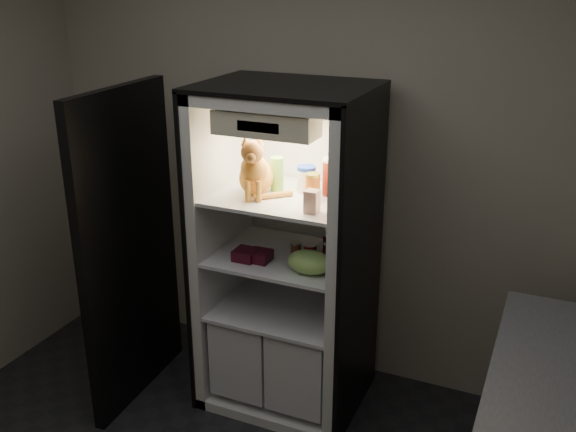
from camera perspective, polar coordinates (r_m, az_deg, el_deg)
name	(u,v)px	position (r m, az deg, el deg)	size (l,w,h in m)	color
room_shell	(125,217)	(2.26, -14.25, -0.09)	(3.60, 3.60, 3.60)	white
refrigerator	(289,274)	(3.68, 0.06, -5.15)	(0.90, 0.72, 1.88)	white
fridge_door	(129,252)	(3.78, -13.94, -3.08)	(0.11, 0.87, 1.85)	black
tabby_cat	(255,172)	(3.39, -2.91, 3.94)	(0.33, 0.35, 0.36)	orange
parmesan_shaker	(277,174)	(3.47, -0.98, 3.73)	(0.07, 0.07, 0.19)	green
mayo_tub	(306,179)	(3.47, 1.64, 3.32)	(0.10, 0.10, 0.14)	white
salsa_jar	(313,186)	(3.36, 2.21, 2.66)	(0.08, 0.08, 0.14)	maroon
pepper_jar	(333,177)	(3.42, 4.05, 3.52)	(0.12, 0.12, 0.20)	#9C2514
cream_carton	(312,202)	(3.16, 2.15, 1.30)	(0.07, 0.07, 0.12)	silver
soda_can_a	(328,244)	(3.57, 3.58, -2.50)	(0.06, 0.06, 0.11)	black
soda_can_b	(330,254)	(3.42, 3.71, -3.42)	(0.07, 0.07, 0.12)	black
soda_can_c	(310,255)	(3.40, 1.99, -3.52)	(0.07, 0.07, 0.13)	black
condiment_jar	(296,249)	(3.53, 0.71, -2.95)	(0.06, 0.06, 0.08)	brown
grape_bag	(310,262)	(3.33, 1.94, -4.12)	(0.24, 0.17, 0.12)	#98D463
berry_box_left	(246,255)	(3.50, -3.79, -3.44)	(0.12, 0.12, 0.06)	#4D0C1E
berry_box_right	(260,256)	(3.48, -2.52, -3.57)	(0.11, 0.11, 0.06)	#4D0C1E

